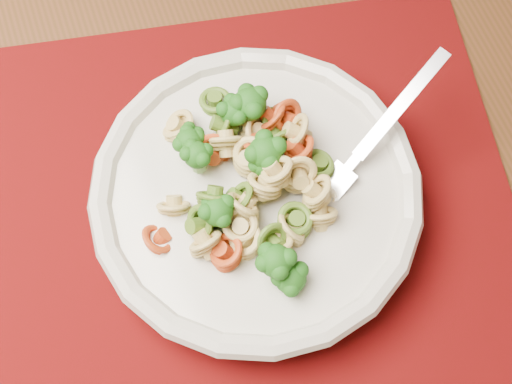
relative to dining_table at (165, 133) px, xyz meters
name	(u,v)px	position (x,y,z in m)	size (l,w,h in m)	color
dining_table	(165,133)	(0.00, 0.00, 0.00)	(1.33, 0.90, 0.69)	#4C2915
placemat	(229,202)	(0.02, -0.14, 0.10)	(0.49, 0.38, 0.00)	#4D0307
pasta_bowl	(256,196)	(0.04, -0.16, 0.13)	(0.27, 0.27, 0.05)	beige
pasta_broccoli_heap	(256,189)	(0.04, -0.16, 0.15)	(0.23, 0.23, 0.06)	tan
fork	(338,180)	(0.10, -0.17, 0.15)	(0.19, 0.02, 0.01)	silver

